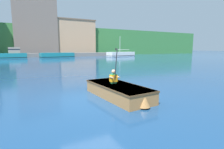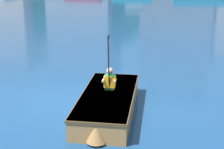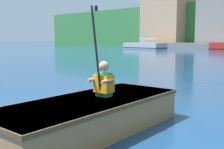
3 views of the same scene
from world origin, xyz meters
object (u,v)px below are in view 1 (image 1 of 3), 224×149
(moored_boat_dock_center_near, at_px, (57,55))
(person_paddler, at_px, (114,77))
(moored_boat_dock_west_end, at_px, (121,54))
(moored_boat_dock_center_far, at_px, (13,54))
(rowboat_foreground, at_px, (118,90))

(moored_boat_dock_center_near, relative_size, person_paddler, 5.07)
(moored_boat_dock_west_end, height_order, person_paddler, moored_boat_dock_west_end)
(moored_boat_dock_west_end, distance_m, moored_boat_dock_center_near, 15.72)
(moored_boat_dock_center_far, xyz_separation_m, rowboat_foreground, (4.65, -34.38, -0.54))
(moored_boat_dock_center_near, xyz_separation_m, rowboat_foreground, (-3.79, -33.86, -0.20))
(moored_boat_dock_center_far, distance_m, person_paddler, 34.33)
(person_paddler, bearing_deg, moored_boat_dock_center_far, 97.75)
(rowboat_foreground, bearing_deg, moored_boat_dock_west_end, 59.34)
(moored_boat_dock_center_near, distance_m, moored_boat_dock_center_far, 8.47)
(moored_boat_dock_center_far, height_order, rowboat_foreground, moored_boat_dock_center_far)
(moored_boat_dock_west_end, xyz_separation_m, person_paddler, (-19.51, -32.50, 0.27))
(moored_boat_dock_center_near, height_order, rowboat_foreground, moored_boat_dock_center_near)
(moored_boat_dock_west_end, bearing_deg, moored_boat_dock_center_far, 176.40)
(moored_boat_dock_center_near, bearing_deg, moored_boat_dock_center_far, 176.46)
(moored_boat_dock_west_end, relative_size, person_paddler, 5.49)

